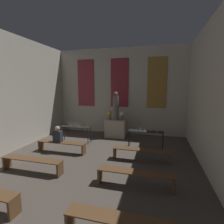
{
  "coord_description": "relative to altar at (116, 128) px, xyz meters",
  "views": [
    {
      "loc": [
        2.25,
        0.68,
        2.78
      ],
      "look_at": [
        0.0,
        9.09,
        1.53
      ],
      "focal_mm": 28.0,
      "sensor_mm": 36.0,
      "label": 1
    }
  ],
  "objects": [
    {
      "name": "wall_back",
      "position": [
        0.0,
        1.0,
        2.04
      ],
      "size": [
        7.83,
        0.16,
        5.02
      ],
      "color": "beige",
      "rests_on": "ground_plane"
    },
    {
      "name": "altar",
      "position": [
        0.0,
        0.0,
        0.0
      ],
      "size": [
        1.12,
        0.68,
        0.99
      ],
      "color": "#ADA38E",
      "rests_on": "ground_plane"
    },
    {
      "name": "statue",
      "position": [
        0.0,
        0.0,
        1.21
      ],
      "size": [
        0.32,
        0.32,
        1.53
      ],
      "color": "slate",
      "rests_on": "altar"
    },
    {
      "name": "flower_vase_left",
      "position": [
        -0.36,
        0.0,
        0.79
      ],
      "size": [
        0.26,
        0.26,
        0.49
      ],
      "color": "#937A5B",
      "rests_on": "altar"
    },
    {
      "name": "flower_vase_right",
      "position": [
        0.36,
        0.0,
        0.79
      ],
      "size": [
        0.26,
        0.26,
        0.49
      ],
      "color": "#937A5B",
      "rests_on": "altar"
    },
    {
      "name": "candle_rack_left",
      "position": [
        -1.75,
        -1.41,
        0.22
      ],
      "size": [
        1.56,
        0.44,
        1.0
      ],
      "color": "black",
      "rests_on": "ground_plane"
    },
    {
      "name": "candle_rack_right",
      "position": [
        1.75,
        -1.42,
        0.22
      ],
      "size": [
        1.56,
        0.44,
        1.0
      ],
      "color": "black",
      "rests_on": "ground_plane"
    },
    {
      "name": "pew_second_right",
      "position": [
        1.69,
        -6.45,
        -0.16
      ],
      "size": [
        2.11,
        0.36,
        0.46
      ],
      "color": "brown",
      "rests_on": "ground_plane"
    },
    {
      "name": "pew_third_left",
      "position": [
        -1.69,
        -4.65,
        -0.16
      ],
      "size": [
        2.11,
        0.36,
        0.46
      ],
      "color": "brown",
      "rests_on": "ground_plane"
    },
    {
      "name": "pew_third_right",
      "position": [
        1.69,
        -4.65,
        -0.16
      ],
      "size": [
        2.11,
        0.36,
        0.46
      ],
      "color": "brown",
      "rests_on": "ground_plane"
    },
    {
      "name": "pew_back_left",
      "position": [
        -1.69,
        -2.85,
        -0.16
      ],
      "size": [
        2.11,
        0.36,
        0.46
      ],
      "color": "brown",
      "rests_on": "ground_plane"
    },
    {
      "name": "pew_back_right",
      "position": [
        1.69,
        -2.85,
        -0.16
      ],
      "size": [
        2.11,
        0.36,
        0.46
      ],
      "color": "brown",
      "rests_on": "ground_plane"
    },
    {
      "name": "person_seated",
      "position": [
        -1.85,
        -2.85,
        0.26
      ],
      "size": [
        0.36,
        0.24,
        0.69
      ],
      "color": "#282D38",
      "rests_on": "pew_back_left"
    }
  ]
}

